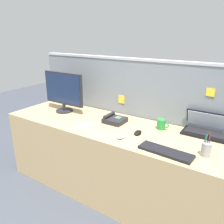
% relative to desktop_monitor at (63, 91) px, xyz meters
% --- Properties ---
extents(ground_plane, '(10.00, 10.00, 0.00)m').
position_rel_desktop_monitor_xyz_m(ground_plane, '(0.67, -0.06, -1.00)').
color(ground_plane, '#424751').
extents(desk, '(2.28, 0.70, 0.76)m').
position_rel_desktop_monitor_xyz_m(desk, '(0.67, -0.06, -0.62)').
color(desk, tan).
rests_on(desk, ground_plane).
extents(cubicle_divider, '(2.38, 0.08, 1.38)m').
position_rel_desktop_monitor_xyz_m(cubicle_divider, '(0.67, 0.33, -0.31)').
color(cubicle_divider, gray).
rests_on(cubicle_divider, ground_plane).
extents(desktop_monitor, '(0.54, 0.19, 0.45)m').
position_rel_desktop_monitor_xyz_m(desktop_monitor, '(0.00, 0.00, 0.00)').
color(desktop_monitor, '#232328').
rests_on(desktop_monitor, desk).
extents(laptop, '(0.37, 0.23, 0.20)m').
position_rel_desktop_monitor_xyz_m(laptop, '(1.51, 0.24, -0.20)').
color(laptop, black).
rests_on(laptop, desk).
extents(desk_phone, '(0.20, 0.19, 0.08)m').
position_rel_desktop_monitor_xyz_m(desk_phone, '(0.67, 0.02, -0.22)').
color(desk_phone, '#232328').
rests_on(desk_phone, desk).
extents(keyboard_main, '(0.42, 0.16, 0.02)m').
position_rel_desktop_monitor_xyz_m(keyboard_main, '(1.34, -0.30, -0.23)').
color(keyboard_main, black).
rests_on(keyboard_main, desk).
extents(computer_mouse_right_hand, '(0.07, 0.10, 0.03)m').
position_rel_desktop_monitor_xyz_m(computer_mouse_right_hand, '(1.01, -0.11, -0.23)').
color(computer_mouse_right_hand, black).
rests_on(computer_mouse_right_hand, desk).
extents(computer_mouse_left_hand, '(0.07, 0.11, 0.03)m').
position_rel_desktop_monitor_xyz_m(computer_mouse_left_hand, '(0.92, -0.26, -0.23)').
color(computer_mouse_left_hand, silver).
rests_on(computer_mouse_left_hand, desk).
extents(pen_cup, '(0.07, 0.07, 0.19)m').
position_rel_desktop_monitor_xyz_m(pen_cup, '(1.60, -0.18, -0.19)').
color(pen_cup, '#99999E').
rests_on(pen_cup, desk).
extents(cell_phone_silver_slab, '(0.16, 0.16, 0.01)m').
position_rel_desktop_monitor_xyz_m(cell_phone_silver_slab, '(0.45, -0.22, -0.24)').
color(cell_phone_silver_slab, '#B7BAC1').
rests_on(cell_phone_silver_slab, desk).
extents(coffee_mug, '(0.12, 0.08, 0.10)m').
position_rel_desktop_monitor_xyz_m(coffee_mug, '(1.14, 0.12, -0.20)').
color(coffee_mug, '#238438').
rests_on(coffee_mug, desk).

